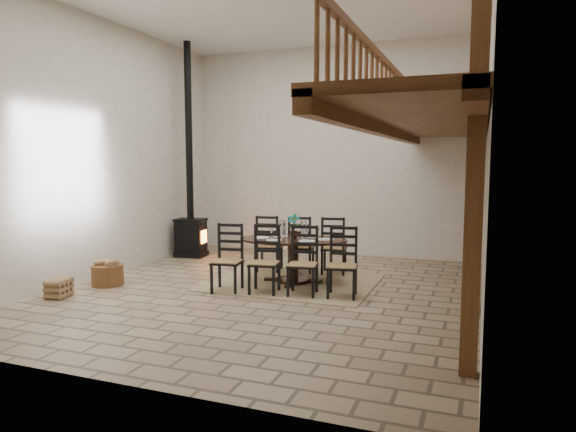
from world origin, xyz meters
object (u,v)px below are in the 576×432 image
at_px(wood_stove, 190,210).
at_px(log_stack, 59,288).
at_px(dining_table, 292,262).
at_px(log_basket, 108,274).

distance_m(wood_stove, log_stack, 4.16).
xyz_separation_m(dining_table, log_stack, (-3.30, -2.27, -0.26)).
distance_m(dining_table, log_basket, 3.39).
bearing_deg(log_basket, wood_stove, 92.05).
bearing_deg(log_stack, wood_stove, 89.07).
relative_size(wood_stove, log_basket, 8.77).
height_order(log_basket, log_stack, log_basket).
bearing_deg(dining_table, log_stack, -154.94).
relative_size(dining_table, log_stack, 5.57).
xyz_separation_m(dining_table, wood_stove, (-3.24, 1.77, 0.70)).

